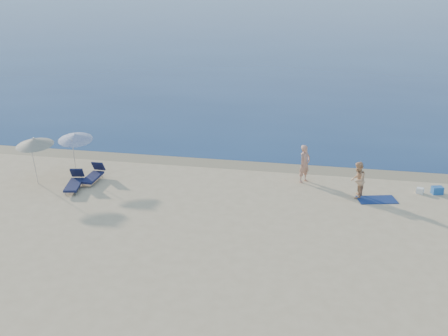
# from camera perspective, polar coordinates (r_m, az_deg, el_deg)

# --- Properties ---
(sea) EXTENTS (240.00, 160.00, 0.01)m
(sea) POSITION_cam_1_polar(r_m,az_deg,el_deg) (109.21, 10.06, 14.41)
(sea) COLOR #0D2550
(sea) RESTS_ON ground
(wet_sand_strip) EXTENTS (240.00, 1.60, 0.00)m
(wet_sand_strip) POSITION_cam_1_polar(r_m,az_deg,el_deg) (30.01, 5.58, 0.10)
(wet_sand_strip) COLOR #847254
(wet_sand_strip) RESTS_ON ground
(person_left) EXTENTS (0.77, 0.82, 1.89)m
(person_left) POSITION_cam_1_polar(r_m,az_deg,el_deg) (27.83, 8.19, 0.44)
(person_left) COLOR tan
(person_left) RESTS_ON ground
(person_right) EXTENTS (0.81, 0.95, 1.71)m
(person_right) POSITION_cam_1_polar(r_m,az_deg,el_deg) (26.45, 13.43, -1.19)
(person_right) COLOR tan
(person_right) RESTS_ON ground
(beach_towel) EXTENTS (1.92, 1.36, 0.03)m
(beach_towel) POSITION_cam_1_polar(r_m,az_deg,el_deg) (26.68, 15.26, -3.12)
(beach_towel) COLOR #0F1F4F
(beach_towel) RESTS_ON ground
(white_bag) EXTENTS (0.38, 0.35, 0.27)m
(white_bag) POSITION_cam_1_polar(r_m,az_deg,el_deg) (28.00, 19.29, -2.19)
(white_bag) COLOR silver
(white_bag) RESTS_ON ground
(blue_cooler) EXTENTS (0.57, 0.47, 0.35)m
(blue_cooler) POSITION_cam_1_polar(r_m,az_deg,el_deg) (28.21, 20.84, -2.13)
(blue_cooler) COLOR #1D55A2
(blue_cooler) RESTS_ON ground
(umbrella_near) EXTENTS (2.10, 2.12, 2.29)m
(umbrella_near) POSITION_cam_1_polar(r_m,az_deg,el_deg) (29.34, -14.88, 3.06)
(umbrella_near) COLOR silver
(umbrella_near) RESTS_ON ground
(umbrella_far) EXTENTS (2.01, 2.03, 2.43)m
(umbrella_far) POSITION_cam_1_polar(r_m,az_deg,el_deg) (28.56, -18.71, 2.53)
(umbrella_far) COLOR silver
(umbrella_far) RESTS_ON ground
(lounger_left) EXTENTS (0.60, 1.82, 0.80)m
(lounger_left) POSITION_cam_1_polar(r_m,az_deg,el_deg) (28.62, -13.12, -0.73)
(lounger_left) COLOR #16193D
(lounger_left) RESTS_ON ground
(lounger_right) EXTENTS (1.00, 1.97, 0.83)m
(lounger_right) POSITION_cam_1_polar(r_m,az_deg,el_deg) (27.86, -14.96, -1.46)
(lounger_right) COLOR #151A3B
(lounger_right) RESTS_ON ground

